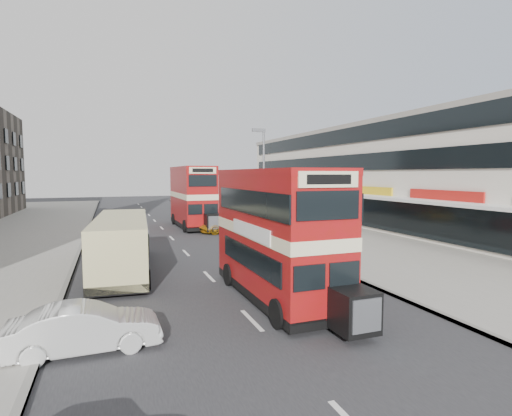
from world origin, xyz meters
name	(u,v)px	position (x,y,z in m)	size (l,w,h in m)	color
ground	(275,345)	(0.00, 0.00, 0.00)	(160.00, 160.00, 0.00)	#28282B
road_surface	(172,238)	(0.00, 20.00, 0.01)	(12.00, 90.00, 0.01)	#28282B
pavement_right	(314,230)	(12.00, 20.00, 0.07)	(12.00, 90.00, 0.15)	gray
kerb_left	(83,242)	(-6.10, 20.00, 0.07)	(0.20, 90.00, 0.16)	gray
kerb_right	(249,233)	(6.10, 20.00, 0.07)	(0.20, 90.00, 0.16)	gray
commercial_row	(379,175)	(19.95, 22.00, 4.70)	(9.90, 46.20, 9.30)	beige
street_lamp	(263,174)	(6.52, 18.00, 4.78)	(1.00, 0.20, 8.12)	slate
bus_main	(277,234)	(1.65, 3.84, 2.53)	(2.50, 8.73, 4.80)	black
bus_second	(193,197)	(2.72, 25.64, 2.77)	(2.74, 9.56, 5.26)	black
coach	(122,242)	(-3.78, 10.39, 1.47)	(3.02, 9.53, 2.49)	black
car_left_front	(85,328)	(-4.97, 1.37, 0.65)	(1.37, 3.93, 1.29)	silver
car_right_a	(266,240)	(5.03, 13.59, 0.58)	(1.64, 4.03, 1.17)	#A4101C
car_right_b	(227,225)	(4.72, 21.37, 0.64)	(2.14, 4.63, 1.29)	#BD7F12
car_right_c	(207,214)	(5.30, 30.94, 0.62)	(1.47, 3.66, 1.25)	#557BAB
pedestrian_near	(318,231)	(8.72, 13.46, 0.99)	(0.62, 0.42, 1.69)	gray
cyclist	(222,226)	(3.95, 20.29, 0.68)	(0.70, 1.77, 2.05)	gray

